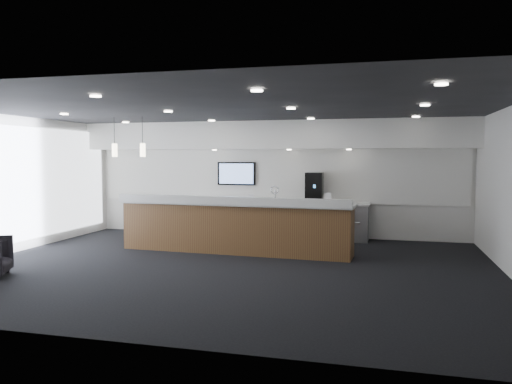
# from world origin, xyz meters

# --- Properties ---
(ground) EXTENTS (10.00, 10.00, 0.00)m
(ground) POSITION_xyz_m (0.00, 0.00, 0.00)
(ground) COLOR black
(ground) RESTS_ON ground
(ceiling) EXTENTS (10.00, 8.00, 0.02)m
(ceiling) POSITION_xyz_m (0.00, 0.00, 3.00)
(ceiling) COLOR black
(ceiling) RESTS_ON back_wall
(back_wall) EXTENTS (10.00, 0.02, 3.00)m
(back_wall) POSITION_xyz_m (0.00, 4.00, 1.50)
(back_wall) COLOR silver
(back_wall) RESTS_ON ground
(left_wall) EXTENTS (0.02, 8.00, 3.00)m
(left_wall) POSITION_xyz_m (-5.00, 0.00, 1.50)
(left_wall) COLOR silver
(left_wall) RESTS_ON ground
(soffit_bulkhead) EXTENTS (10.00, 0.90, 0.70)m
(soffit_bulkhead) POSITION_xyz_m (0.00, 3.55, 2.65)
(soffit_bulkhead) COLOR white
(soffit_bulkhead) RESTS_ON back_wall
(alcove_panel) EXTENTS (9.80, 0.06, 1.40)m
(alcove_panel) POSITION_xyz_m (0.00, 3.97, 1.60)
(alcove_panel) COLOR white
(alcove_panel) RESTS_ON back_wall
(window_blinds_wall) EXTENTS (0.04, 7.36, 2.55)m
(window_blinds_wall) POSITION_xyz_m (-4.96, 0.00, 1.50)
(window_blinds_wall) COLOR silver
(window_blinds_wall) RESTS_ON left_wall
(back_credenza) EXTENTS (5.06, 0.66, 0.95)m
(back_credenza) POSITION_xyz_m (-0.00, 3.64, 0.48)
(back_credenza) COLOR #9FA2A8
(back_credenza) RESTS_ON ground
(wall_tv) EXTENTS (1.05, 0.08, 0.62)m
(wall_tv) POSITION_xyz_m (-1.00, 3.91, 1.65)
(wall_tv) COLOR black
(wall_tv) RESTS_ON back_wall
(pendant_left) EXTENTS (0.12, 0.12, 0.30)m
(pendant_left) POSITION_xyz_m (-2.40, 0.80, 2.25)
(pendant_left) COLOR #FFF0C6
(pendant_left) RESTS_ON ceiling
(pendant_right) EXTENTS (0.12, 0.12, 0.30)m
(pendant_right) POSITION_xyz_m (-3.10, 0.80, 2.25)
(pendant_right) COLOR #FFF0C6
(pendant_right) RESTS_ON ceiling
(ceiling_can_lights) EXTENTS (7.00, 5.00, 0.02)m
(ceiling_can_lights) POSITION_xyz_m (0.00, 0.00, 2.97)
(ceiling_can_lights) COLOR white
(ceiling_can_lights) RESTS_ON ceiling
(service_counter) EXTENTS (5.25, 1.12, 1.49)m
(service_counter) POSITION_xyz_m (-0.32, 1.45, 0.58)
(service_counter) COLOR #54311C
(service_counter) RESTS_ON ground
(coffee_machine) EXTENTS (0.44, 0.57, 0.75)m
(coffee_machine) POSITION_xyz_m (1.13, 3.71, 1.32)
(coffee_machine) COLOR black
(coffee_machine) RESTS_ON back_credenza
(info_sign_left) EXTENTS (0.14, 0.03, 0.19)m
(info_sign_left) POSITION_xyz_m (-0.49, 3.52, 1.05)
(info_sign_left) COLOR white
(info_sign_left) RESTS_ON back_credenza
(info_sign_right) EXTENTS (0.19, 0.08, 0.25)m
(info_sign_right) POSITION_xyz_m (1.50, 3.51, 1.08)
(info_sign_right) COLOR white
(info_sign_right) RESTS_ON back_credenza
(cup_0) EXTENTS (0.10, 0.10, 0.09)m
(cup_0) POSITION_xyz_m (1.48, 3.57, 1.00)
(cup_0) COLOR white
(cup_0) RESTS_ON back_credenza
(cup_1) EXTENTS (0.14, 0.14, 0.09)m
(cup_1) POSITION_xyz_m (1.34, 3.57, 1.00)
(cup_1) COLOR white
(cup_1) RESTS_ON back_credenza
(cup_2) EXTENTS (0.12, 0.12, 0.09)m
(cup_2) POSITION_xyz_m (1.20, 3.57, 1.00)
(cup_2) COLOR white
(cup_2) RESTS_ON back_credenza
(cup_3) EXTENTS (0.13, 0.13, 0.09)m
(cup_3) POSITION_xyz_m (1.06, 3.57, 1.00)
(cup_3) COLOR white
(cup_3) RESTS_ON back_credenza
(cup_4) EXTENTS (0.14, 0.14, 0.09)m
(cup_4) POSITION_xyz_m (0.92, 3.57, 1.00)
(cup_4) COLOR white
(cup_4) RESTS_ON back_credenza
(cup_5) EXTENTS (0.11, 0.11, 0.09)m
(cup_5) POSITION_xyz_m (0.78, 3.57, 1.00)
(cup_5) COLOR white
(cup_5) RESTS_ON back_credenza
(cup_6) EXTENTS (0.14, 0.14, 0.09)m
(cup_6) POSITION_xyz_m (0.64, 3.57, 1.00)
(cup_6) COLOR white
(cup_6) RESTS_ON back_credenza
(cup_7) EXTENTS (0.12, 0.12, 0.09)m
(cup_7) POSITION_xyz_m (0.50, 3.57, 1.00)
(cup_7) COLOR white
(cup_7) RESTS_ON back_credenza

